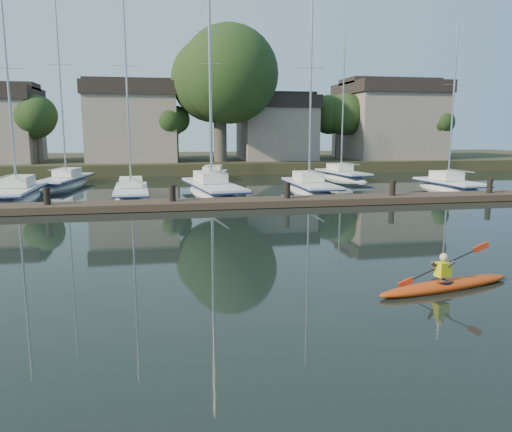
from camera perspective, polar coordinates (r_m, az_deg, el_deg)
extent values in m
plane|color=black|center=(12.62, 6.24, -8.54)|extent=(160.00, 160.00, 0.00)
ellipsoid|color=#C5400F|center=(13.57, 20.90, -7.43)|extent=(4.14, 1.42, 0.31)
cylinder|color=black|center=(13.44, 20.50, -7.11)|extent=(0.73, 0.73, 0.08)
imported|color=#302B2E|center=(13.36, 20.58, -5.77)|extent=(0.28, 0.36, 0.89)
cube|color=#C0C112|center=(13.35, 20.59, -5.72)|extent=(0.39, 0.33, 0.37)
sphere|color=#DEB48A|center=(13.28, 20.67, -4.42)|extent=(0.20, 0.20, 0.20)
cube|color=#403325|center=(25.96, -2.86, 1.50)|extent=(34.00, 2.00, 0.35)
cylinder|color=black|center=(26.26, -22.70, 1.06)|extent=(0.32, 0.32, 1.80)
cylinder|color=black|center=(25.70, -9.50, 1.52)|extent=(0.32, 0.32, 1.80)
cylinder|color=black|center=(26.52, 3.57, 1.89)|extent=(0.32, 0.32, 1.80)
cylinder|color=black|center=(28.61, 15.30, 2.14)|extent=(0.32, 0.32, 1.80)
cylinder|color=black|center=(31.71, 25.09, 2.29)|extent=(0.32, 0.32, 1.80)
ellipsoid|color=silver|center=(32.02, -25.65, 1.08)|extent=(2.30, 8.10, 2.05)
cube|color=silver|center=(31.91, -25.78, 2.81)|extent=(2.18, 6.65, 0.15)
cube|color=navy|center=(31.92, -25.77, 2.65)|extent=(2.27, 6.81, 0.09)
cube|color=silver|center=(32.33, -25.62, 3.61)|extent=(1.52, 2.27, 0.59)
cylinder|color=#9EA0A5|center=(32.03, -26.42, 12.58)|extent=(0.13, 0.13, 10.79)
cylinder|color=#9EA0A5|center=(30.66, -26.46, 4.13)|extent=(0.10, 3.08, 0.09)
cylinder|color=#9EA0A5|center=(32.14, -26.60, 14.87)|extent=(1.73, 0.04, 0.03)
ellipsoid|color=silver|center=(30.49, -14.02, 1.46)|extent=(2.31, 8.07, 1.79)
cube|color=silver|center=(30.38, -14.09, 3.04)|extent=(2.16, 6.63, 0.13)
cube|color=navy|center=(30.39, -14.08, 2.90)|extent=(2.24, 6.79, 0.08)
cube|color=silver|center=(30.82, -14.10, 3.78)|extent=(1.41, 2.29, 0.52)
cylinder|color=#9EA0A5|center=(30.50, -14.54, 13.76)|extent=(0.11, 0.11, 11.29)
cylinder|color=#9EA0A5|center=(29.11, -14.17, 4.24)|extent=(0.20, 3.04, 0.08)
cylinder|color=#9EA0A5|center=(30.63, -14.65, 16.29)|extent=(1.50, 0.09, 0.03)
ellipsoid|color=silver|center=(31.18, -4.95, 1.78)|extent=(3.79, 10.31, 2.13)
cube|color=silver|center=(31.05, -4.97, 3.63)|extent=(3.42, 8.50, 0.16)
cube|color=navy|center=(31.06, -4.97, 3.46)|extent=(3.54, 8.72, 0.09)
cube|color=silver|center=(31.59, -5.26, 4.48)|extent=(1.96, 3.02, 0.62)
cylinder|color=#9EA0A5|center=(31.42, -5.33, 17.10)|extent=(0.13, 0.13, 14.56)
cylinder|color=#9EA0A5|center=(29.51, -4.27, 5.06)|extent=(0.65, 3.80, 0.09)
cylinder|color=#9EA0A5|center=(31.69, -5.38, 20.24)|extent=(1.78, 0.29, 0.03)
ellipsoid|color=silver|center=(32.37, 6.18, 2.11)|extent=(2.21, 8.36, 1.99)
cube|color=silver|center=(32.26, 6.21, 3.76)|extent=(2.10, 6.86, 0.15)
cube|color=navy|center=(32.27, 6.21, 3.62)|extent=(2.19, 7.02, 0.08)
cube|color=silver|center=(32.70, 5.96, 4.53)|extent=(1.47, 2.34, 0.57)
cylinder|color=#9EA0A5|center=(32.41, 6.27, 14.06)|extent=(0.13, 0.13, 11.49)
cylinder|color=#9EA0A5|center=(30.99, 6.93, 5.05)|extent=(0.09, 3.18, 0.08)
cylinder|color=#9EA0A5|center=(32.54, 6.32, 16.48)|extent=(1.67, 0.03, 0.03)
ellipsoid|color=silver|center=(35.70, 21.19, 2.24)|extent=(2.51, 7.13, 1.90)
cube|color=silver|center=(35.60, 21.28, 3.68)|extent=(2.34, 5.86, 0.14)
cube|color=navy|center=(35.61, 21.27, 3.55)|extent=(2.43, 6.01, 0.08)
cube|color=silver|center=(35.91, 20.93, 4.35)|extent=(1.52, 2.04, 0.55)
cylinder|color=#9EA0A5|center=(35.65, 21.60, 11.83)|extent=(0.12, 0.12, 10.03)
cylinder|color=#9EA0A5|center=(34.68, 22.37, 4.80)|extent=(0.24, 2.67, 0.08)
cylinder|color=#9EA0A5|center=(35.72, 21.73, 13.76)|extent=(1.60, 0.12, 0.03)
ellipsoid|color=silver|center=(38.60, -20.90, 2.80)|extent=(3.50, 8.99, 1.85)
cube|color=silver|center=(38.51, -20.98, 4.10)|extent=(3.13, 7.42, 0.14)
cube|color=navy|center=(38.52, -20.97, 3.98)|extent=(3.24, 7.60, 0.08)
cube|color=silver|center=(38.98, -20.75, 4.71)|extent=(1.76, 2.65, 0.54)
cylinder|color=#9EA0A5|center=(38.72, -21.44, 13.57)|extent=(0.12, 0.12, 12.67)
cylinder|color=#9EA0A5|center=(37.22, -21.73, 5.08)|extent=(0.64, 3.30, 0.08)
cylinder|color=#9EA0A5|center=(38.86, -21.59, 15.80)|extent=(1.54, 0.29, 0.03)
ellipsoid|color=silver|center=(39.08, -5.02, 3.50)|extent=(3.76, 9.76, 1.82)
cube|color=silver|center=(39.00, -5.04, 4.76)|extent=(3.35, 8.06, 0.13)
cube|color=navy|center=(39.00, -5.04, 4.65)|extent=(3.46, 8.26, 0.08)
cube|color=silver|center=(39.54, -4.98, 5.35)|extent=(1.82, 2.88, 0.53)
cylinder|color=#9EA0A5|center=(39.27, -5.16, 14.64)|extent=(0.11, 0.11, 13.38)
cylinder|color=#9EA0A5|center=(37.51, -5.25, 5.73)|extent=(0.76, 3.58, 0.08)
cylinder|color=#9EA0A5|center=(39.43, -5.19, 16.96)|extent=(1.51, 0.32, 0.03)
ellipsoid|color=silver|center=(41.59, 9.81, 3.77)|extent=(3.09, 8.00, 1.85)
cube|color=silver|center=(41.50, 9.85, 4.98)|extent=(2.80, 6.60, 0.14)
cube|color=navy|center=(41.51, 9.84, 4.87)|extent=(2.90, 6.76, 0.08)
cube|color=silver|center=(41.89, 9.55, 5.52)|extent=(1.65, 2.35, 0.54)
cylinder|color=#9EA0A5|center=(41.61, 9.91, 12.44)|extent=(0.12, 0.12, 10.72)
cylinder|color=#9EA0A5|center=(40.43, 10.67, 5.93)|extent=(0.48, 2.95, 0.08)
cylinder|color=#9EA0A5|center=(41.69, 9.97, 14.21)|extent=(1.55, 0.24, 0.03)
cube|color=#293319|center=(55.65, -7.24, 6.22)|extent=(90.00, 24.00, 1.00)
cube|color=gray|center=(49.49, -13.91, 9.62)|extent=(8.00, 8.00, 6.00)
cube|color=black|center=(49.62, -14.09, 13.77)|extent=(8.40, 8.40, 1.20)
cube|color=gray|center=(50.77, 2.31, 9.33)|extent=(7.00, 7.00, 5.00)
cube|color=black|center=(50.84, 2.33, 12.83)|extent=(7.35, 7.35, 1.20)
cube|color=gray|center=(54.77, 14.81, 9.84)|extent=(9.00, 9.00, 6.50)
cube|color=black|center=(54.92, 15.00, 13.85)|extent=(9.45, 9.45, 1.20)
cylinder|color=#524B42|center=(46.77, -4.11, 9.27)|extent=(1.20, 1.20, 5.00)
sphere|color=#1F3213|center=(46.98, -4.19, 15.37)|extent=(8.50, 8.50, 8.50)
cylinder|color=#524B42|center=(48.58, -23.49, 7.32)|extent=(0.48, 0.48, 3.00)
sphere|color=#1F3213|center=(48.57, -23.70, 10.27)|extent=(3.40, 3.40, 3.40)
cylinder|color=#524B42|center=(46.98, -9.06, 7.83)|extent=(0.38, 0.38, 2.80)
sphere|color=#1F3213|center=(46.96, -9.14, 10.51)|extent=(2.72, 2.72, 2.72)
cylinder|color=#524B42|center=(51.07, 9.32, 8.20)|extent=(0.50, 0.50, 3.20)
sphere|color=#1F3213|center=(51.07, 9.41, 11.17)|extent=(3.57, 3.57, 3.57)
cylinder|color=#524B42|center=(54.03, 19.97, 7.51)|extent=(0.41, 0.41, 2.60)
sphere|color=#1F3213|center=(54.01, 20.10, 9.79)|extent=(2.89, 2.89, 2.89)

